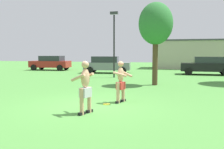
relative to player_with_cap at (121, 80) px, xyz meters
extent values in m
plane|color=#4C8E3D|center=(-1.03, -0.90, -0.88)|extent=(80.00, 80.00, 0.00)
cube|color=black|center=(0.06, 0.18, -0.84)|extent=(0.19, 0.28, 0.09)
cylinder|color=tan|center=(0.06, 0.18, -0.48)|extent=(0.13, 0.13, 0.81)
cube|color=black|center=(-0.07, -0.18, -0.84)|extent=(0.19, 0.28, 0.09)
cylinder|color=tan|center=(-0.07, -0.18, -0.48)|extent=(0.13, 0.13, 0.81)
cube|color=red|center=(-0.01, 0.00, -0.22)|extent=(0.34, 0.40, 0.29)
ellipsoid|color=tan|center=(-0.01, 0.00, 0.22)|extent=(0.31, 0.37, 0.58)
cylinder|color=tan|center=(0.16, 0.17, 0.24)|extent=(0.55, 0.20, 0.29)
cylinder|color=tan|center=(0.01, -0.24, 0.24)|extent=(0.57, 0.22, 0.20)
sphere|color=tan|center=(-0.01, 0.00, 0.62)|extent=(0.22, 0.22, 0.22)
cone|color=red|center=(-0.01, 0.00, 0.68)|extent=(0.30, 0.30, 0.12)
cube|color=black|center=(-0.78, -2.18, -0.84)|extent=(0.19, 0.28, 0.09)
cylinder|color=tan|center=(-0.78, -2.18, -0.46)|extent=(0.13, 0.13, 0.84)
cube|color=black|center=(-0.66, -1.83, -0.84)|extent=(0.19, 0.28, 0.09)
cylinder|color=tan|center=(-0.66, -1.83, -0.46)|extent=(0.13, 0.13, 0.84)
cube|color=#B7B7BC|center=(-0.72, -2.01, -0.19)|extent=(0.35, 0.42, 0.30)
ellipsoid|color=tan|center=(-0.72, -2.01, 0.26)|extent=(0.32, 0.40, 0.61)
cylinder|color=tan|center=(-0.89, -2.19, 0.29)|extent=(0.56, 0.30, 0.29)
cylinder|color=tan|center=(-0.74, -1.76, 0.29)|extent=(0.54, 0.36, 0.29)
sphere|color=tan|center=(-0.72, -2.01, 0.69)|extent=(0.23, 0.23, 0.23)
cylinder|color=yellow|center=(-0.44, -0.51, -0.87)|extent=(0.27, 0.27, 0.03)
cube|color=black|center=(4.78, 13.52, -0.21)|extent=(4.34, 1.89, 0.70)
cube|color=#282D33|center=(4.98, 13.52, 0.42)|extent=(2.44, 1.63, 0.56)
cylinder|color=black|center=(3.26, 12.65, -0.56)|extent=(0.64, 0.23, 0.64)
cylinder|color=black|center=(3.30, 14.45, -0.56)|extent=(0.64, 0.23, 0.64)
cylinder|color=black|center=(6.31, 14.39, -0.56)|extent=(0.64, 0.23, 0.64)
cube|color=maroon|center=(-11.22, 15.33, -0.21)|extent=(4.39, 2.02, 0.70)
cube|color=#282D33|center=(-11.03, 15.34, 0.42)|extent=(2.49, 1.71, 0.56)
cylinder|color=black|center=(-12.68, 14.35, -0.56)|extent=(0.65, 0.25, 0.64)
cylinder|color=black|center=(-12.78, 16.15, -0.56)|extent=(0.65, 0.25, 0.64)
cylinder|color=black|center=(-9.67, 14.51, -0.56)|extent=(0.65, 0.25, 0.64)
cylinder|color=black|center=(-9.77, 16.30, -0.56)|extent=(0.65, 0.25, 0.64)
cube|color=slate|center=(-4.08, 13.13, -0.21)|extent=(4.48, 2.28, 0.70)
cube|color=#282D33|center=(-4.28, 13.10, 0.42)|extent=(2.57, 1.85, 0.56)
cylinder|color=black|center=(-2.69, 14.19, -0.56)|extent=(0.66, 0.29, 0.64)
cylinder|color=black|center=(-2.48, 12.40, -0.56)|extent=(0.66, 0.29, 0.64)
cylinder|color=black|center=(-5.68, 13.85, -0.56)|extent=(0.66, 0.29, 0.64)
cylinder|color=black|center=(-5.47, 12.06, -0.56)|extent=(0.66, 0.29, 0.64)
cylinder|color=black|center=(-2.49, 9.23, 1.52)|extent=(0.12, 0.12, 4.80)
cube|color=#333338|center=(-2.49, 9.23, 4.07)|extent=(0.60, 0.24, 0.20)
cube|color=#B2A893|center=(4.83, 21.96, 0.76)|extent=(10.16, 4.63, 3.28)
cube|color=#3F3F44|center=(4.83, 21.96, 2.48)|extent=(10.57, 4.81, 0.16)
cylinder|color=#4C3823|center=(0.92, 5.52, 0.51)|extent=(0.32, 0.32, 2.78)
ellipsoid|color=#2D7033|center=(0.92, 5.52, 2.76)|extent=(2.01, 2.01, 2.47)
camera|label=1|loc=(1.95, -9.23, 1.07)|focal=39.23mm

